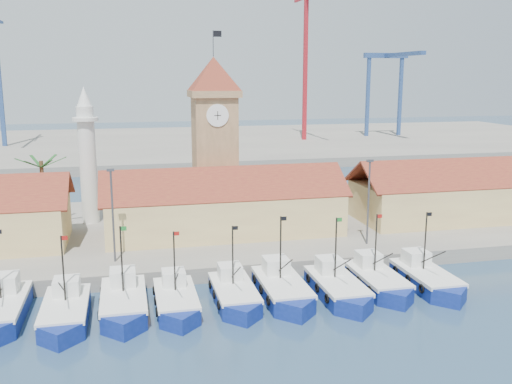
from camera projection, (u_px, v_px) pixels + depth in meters
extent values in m
plane|color=navy|center=(266.00, 314.00, 46.29)|extent=(400.00, 400.00, 0.00)
cube|color=gray|center=(218.00, 229.00, 69.05)|extent=(140.00, 32.00, 1.50)
cube|color=gray|center=(166.00, 145.00, 151.09)|extent=(240.00, 80.00, 2.00)
cube|color=navy|center=(1.00, 313.00, 45.17)|extent=(3.64, 8.24, 1.87)
cube|color=silver|center=(0.00, 302.00, 44.98)|extent=(3.71, 8.47, 0.36)
cube|color=silver|center=(4.00, 283.00, 46.78)|extent=(2.19, 2.29, 1.46)
cube|color=navy|center=(66.00, 315.00, 44.97)|extent=(3.42, 7.74, 1.76)
cube|color=navy|center=(61.00, 336.00, 41.27)|extent=(3.42, 3.42, 1.76)
cube|color=silver|center=(65.00, 305.00, 44.79)|extent=(3.49, 7.96, 0.34)
cube|color=silver|center=(67.00, 286.00, 46.48)|extent=(2.05, 2.15, 1.37)
cylinder|color=black|center=(63.00, 269.00, 44.71)|extent=(0.14, 0.14, 5.47)
cube|color=#A5140F|center=(64.00, 238.00, 44.25)|extent=(0.49, 0.02, 0.34)
cube|color=navy|center=(124.00, 306.00, 46.73)|extent=(3.56, 8.05, 1.83)
cube|color=navy|center=(124.00, 326.00, 42.89)|extent=(3.56, 3.56, 1.83)
cube|color=silver|center=(123.00, 295.00, 46.55)|extent=(3.63, 8.27, 0.36)
cube|color=silver|center=(123.00, 277.00, 48.31)|extent=(2.13, 2.24, 1.42)
cylinder|color=black|center=(122.00, 260.00, 46.46)|extent=(0.14, 0.14, 5.69)
cube|color=#197226|center=(123.00, 229.00, 45.99)|extent=(0.51, 0.02, 0.36)
cube|color=navy|center=(176.00, 303.00, 47.32)|extent=(3.26, 7.38, 1.68)
cube|color=navy|center=(180.00, 322.00, 43.80)|extent=(3.26, 3.26, 1.68)
cube|color=silver|center=(176.00, 294.00, 47.15)|extent=(3.33, 7.59, 0.33)
cube|color=silver|center=(174.00, 278.00, 48.76)|extent=(1.96, 2.05, 1.30)
cylinder|color=black|center=(174.00, 262.00, 47.07)|extent=(0.13, 0.13, 5.22)
cube|color=#A5140F|center=(176.00, 234.00, 46.64)|extent=(0.47, 0.02, 0.33)
cube|color=navy|center=(234.00, 297.00, 48.68)|extent=(3.31, 7.49, 1.70)
cube|color=navy|center=(243.00, 314.00, 45.11)|extent=(3.31, 3.31, 1.70)
cube|color=silver|center=(234.00, 287.00, 48.51)|extent=(3.38, 7.70, 0.33)
cube|color=silver|center=(230.00, 272.00, 50.15)|extent=(1.99, 2.08, 1.32)
cylinder|color=black|center=(233.00, 256.00, 48.43)|extent=(0.13, 0.13, 5.30)
cube|color=black|center=(235.00, 228.00, 47.99)|extent=(0.47, 0.02, 0.33)
cube|color=navy|center=(282.00, 292.00, 49.68)|extent=(3.59, 8.13, 1.85)
cube|color=navy|center=(295.00, 310.00, 45.80)|extent=(3.59, 3.59, 1.85)
cube|color=silver|center=(282.00, 282.00, 49.49)|extent=(3.66, 8.35, 0.36)
cube|color=silver|center=(276.00, 265.00, 51.27)|extent=(2.15, 2.26, 1.44)
cylinder|color=black|center=(281.00, 249.00, 49.40)|extent=(0.14, 0.14, 5.75)
cube|color=black|center=(284.00, 219.00, 48.92)|extent=(0.51, 0.02, 0.36)
cube|color=navy|center=(337.00, 291.00, 50.05)|extent=(3.49, 7.90, 1.80)
cube|color=navy|center=(354.00, 308.00, 46.27)|extent=(3.49, 3.49, 1.80)
cube|color=silver|center=(337.00, 281.00, 49.86)|extent=(3.56, 8.12, 0.35)
cube|color=silver|center=(329.00, 265.00, 51.59)|extent=(2.10, 2.20, 1.40)
cylinder|color=black|center=(336.00, 249.00, 49.78)|extent=(0.14, 0.14, 5.59)
cube|color=#197226|center=(339.00, 220.00, 49.31)|extent=(0.50, 0.02, 0.35)
cube|color=navy|center=(376.00, 283.00, 51.82)|extent=(3.42, 7.74, 1.76)
cube|color=navy|center=(396.00, 299.00, 48.13)|extent=(3.42, 3.42, 1.76)
cube|color=silver|center=(377.00, 274.00, 51.65)|extent=(3.49, 7.96, 0.34)
cube|color=silver|center=(368.00, 259.00, 53.34)|extent=(2.05, 2.15, 1.37)
cylinder|color=black|center=(376.00, 244.00, 51.56)|extent=(0.14, 0.14, 5.47)
cube|color=#A5140F|center=(379.00, 216.00, 51.11)|extent=(0.49, 0.02, 0.34)
cube|color=navy|center=(426.00, 282.00, 52.23)|extent=(3.46, 7.83, 1.78)
cube|color=navy|center=(449.00, 297.00, 48.50)|extent=(3.46, 3.46, 1.78)
cube|color=silver|center=(426.00, 272.00, 52.06)|extent=(3.53, 8.05, 0.35)
cube|color=silver|center=(416.00, 258.00, 53.77)|extent=(2.08, 2.18, 1.38)
cylinder|color=black|center=(425.00, 242.00, 51.97)|extent=(0.14, 0.14, 5.54)
cube|color=black|center=(429.00, 214.00, 51.51)|extent=(0.49, 0.02, 0.35)
cube|color=#E5C97E|center=(224.00, 213.00, 64.63)|extent=(26.00, 10.00, 4.50)
cube|color=brown|center=(227.00, 184.00, 61.49)|extent=(27.04, 5.13, 3.21)
cube|color=brown|center=(220.00, 176.00, 66.26)|extent=(27.04, 5.13, 3.21)
cube|color=#E5C97E|center=(474.00, 199.00, 71.67)|extent=(30.00, 10.00, 4.50)
cube|color=brown|center=(489.00, 173.00, 68.53)|extent=(31.20, 5.13, 3.21)
cube|color=brown|center=(465.00, 167.00, 73.30)|extent=(31.20, 5.13, 3.21)
cube|color=tan|center=(215.00, 159.00, 69.30)|extent=(5.00, 5.00, 15.00)
cube|color=tan|center=(214.00, 94.00, 67.71)|extent=(5.80, 5.80, 0.80)
pyramid|color=brown|center=(214.00, 74.00, 67.25)|extent=(5.80, 5.80, 4.00)
cylinder|color=white|center=(218.00, 115.00, 65.76)|extent=(2.60, 0.15, 2.60)
cube|color=black|center=(218.00, 115.00, 65.69)|extent=(0.08, 0.02, 1.00)
cube|color=black|center=(218.00, 115.00, 65.69)|extent=(0.80, 0.02, 0.08)
cylinder|color=#3F3F44|center=(213.00, 43.00, 66.55)|extent=(0.10, 0.10, 3.00)
cube|color=black|center=(217.00, 34.00, 66.44)|extent=(1.00, 0.03, 0.70)
cylinder|color=silver|center=(88.00, 165.00, 68.01)|extent=(2.00, 2.00, 14.00)
cylinder|color=silver|center=(85.00, 119.00, 66.91)|extent=(3.00, 3.00, 0.40)
cone|color=silver|center=(84.00, 97.00, 66.38)|extent=(1.80, 1.80, 2.40)
cylinder|color=brown|center=(44.00, 195.00, 65.61)|extent=(0.44, 0.44, 8.00)
cube|color=#1C511E|center=(54.00, 162.00, 65.15)|extent=(2.80, 0.35, 1.18)
cube|color=#1C511E|center=(49.00, 161.00, 66.15)|extent=(1.71, 2.60, 1.18)
cube|color=#1C511E|center=(36.00, 161.00, 65.85)|extent=(1.71, 2.60, 1.18)
cube|color=#1C511E|center=(28.00, 163.00, 64.54)|extent=(2.80, 0.35, 1.18)
cube|color=#1C511E|center=(33.00, 164.00, 63.53)|extent=(1.71, 2.60, 1.18)
cube|color=#1C511E|center=(46.00, 164.00, 63.84)|extent=(1.71, 2.60, 1.18)
cylinder|color=#3F3F44|center=(113.00, 216.00, 53.90)|extent=(0.20, 0.20, 9.00)
cube|color=#3F3F44|center=(110.00, 170.00, 53.02)|extent=(0.70, 0.25, 0.25)
cylinder|color=#3F3F44|center=(368.00, 202.00, 59.62)|extent=(0.20, 0.20, 9.00)
cube|color=#3F3F44|center=(370.00, 161.00, 58.74)|extent=(0.70, 0.25, 0.25)
cube|color=#AA1A23|center=(305.00, 68.00, 150.38)|extent=(1.00, 1.00, 37.91)
cube|color=#2B4983|center=(368.00, 97.00, 161.22)|extent=(0.90, 0.90, 22.00)
cube|color=#2B4983|center=(400.00, 97.00, 163.42)|extent=(0.90, 0.90, 22.00)
cube|color=#2B4983|center=(386.00, 55.00, 160.01)|extent=(13.00, 1.40, 1.40)
cube|color=#2B4983|center=(403.00, 54.00, 150.46)|extent=(1.40, 22.00, 1.00)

